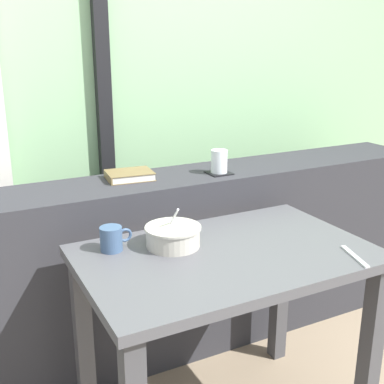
# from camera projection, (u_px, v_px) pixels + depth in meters

# --- Properties ---
(outdoor_backdrop) EXTENTS (4.80, 0.08, 2.80)m
(outdoor_backdrop) POSITION_uv_depth(u_px,v_px,m) (112.00, 43.00, 2.40)
(outdoor_backdrop) COLOR #8EBC89
(outdoor_backdrop) RESTS_ON ground
(window_divider_post) EXTENTS (0.07, 0.05, 2.60)m
(window_divider_post) POSITION_uv_depth(u_px,v_px,m) (102.00, 65.00, 2.34)
(window_divider_post) COLOR black
(window_divider_post) RESTS_ON ground
(dark_console_ledge) EXTENTS (2.80, 0.34, 0.85)m
(dark_console_ledge) POSITION_uv_depth(u_px,v_px,m) (160.00, 268.00, 2.23)
(dark_console_ledge) COLOR #2D2D33
(dark_console_ledge) RESTS_ON ground
(breakfast_table) EXTENTS (0.99, 0.63, 0.72)m
(breakfast_table) POSITION_uv_depth(u_px,v_px,m) (226.00, 286.00, 1.70)
(breakfast_table) COLOR #414145
(breakfast_table) RESTS_ON ground
(coaster_square) EXTENTS (0.10, 0.10, 0.00)m
(coaster_square) POSITION_uv_depth(u_px,v_px,m) (219.00, 173.00, 2.17)
(coaster_square) COLOR black
(coaster_square) RESTS_ON dark_console_ledge
(juice_glass) EXTENTS (0.07, 0.07, 0.10)m
(juice_glass) POSITION_uv_depth(u_px,v_px,m) (219.00, 163.00, 2.16)
(juice_glass) COLOR white
(juice_glass) RESTS_ON coaster_square
(closed_book) EXTENTS (0.21, 0.17, 0.03)m
(closed_book) POSITION_uv_depth(u_px,v_px,m) (129.00, 175.00, 2.08)
(closed_book) COLOR brown
(closed_book) RESTS_ON dark_console_ledge
(soup_bowl) EXTENTS (0.20, 0.20, 0.15)m
(soup_bowl) POSITION_uv_depth(u_px,v_px,m) (173.00, 236.00, 1.70)
(soup_bowl) COLOR #BCB7A8
(soup_bowl) RESTS_ON breakfast_table
(fork_utensil) EXTENTS (0.07, 0.17, 0.01)m
(fork_utensil) POSITION_uv_depth(u_px,v_px,m) (355.00, 256.00, 1.62)
(fork_utensil) COLOR silver
(fork_utensil) RESTS_ON breakfast_table
(ceramic_mug) EXTENTS (0.11, 0.08, 0.08)m
(ceramic_mug) POSITION_uv_depth(u_px,v_px,m) (112.00, 239.00, 1.66)
(ceramic_mug) COLOR #3D567A
(ceramic_mug) RESTS_ON breakfast_table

